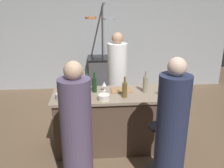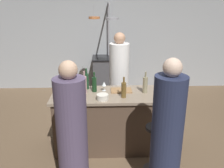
% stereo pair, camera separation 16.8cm
% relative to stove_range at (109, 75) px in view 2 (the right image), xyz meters
% --- Properties ---
extents(ground_plane, '(9.00, 9.00, 0.00)m').
position_rel_stove_range_xyz_m(ground_plane, '(0.00, -2.45, -0.45)').
color(ground_plane, brown).
extents(back_wall, '(6.40, 0.16, 2.60)m').
position_rel_stove_range_xyz_m(back_wall, '(0.00, 0.40, 0.85)').
color(back_wall, '#9EA3A8').
rests_on(back_wall, ground_plane).
extents(kitchen_island, '(1.80, 0.72, 0.90)m').
position_rel_stove_range_xyz_m(kitchen_island, '(0.00, -2.45, 0.01)').
color(kitchen_island, brown).
rests_on(kitchen_island, ground_plane).
extents(stove_range, '(0.80, 0.64, 0.89)m').
position_rel_stove_range_xyz_m(stove_range, '(0.00, 0.00, 0.00)').
color(stove_range, '#47474C').
rests_on(stove_range, ground_plane).
extents(chef, '(0.36, 0.36, 1.69)m').
position_rel_stove_range_xyz_m(chef, '(0.16, -1.56, 0.34)').
color(chef, white).
rests_on(chef, ground_plane).
extents(bar_stool_right, '(0.28, 0.28, 0.68)m').
position_rel_stove_range_xyz_m(bar_stool_right, '(0.54, -3.07, -0.07)').
color(bar_stool_right, '#4C4C51').
rests_on(bar_stool_right, ground_plane).
extents(guest_right, '(0.35, 0.35, 1.68)m').
position_rel_stove_range_xyz_m(guest_right, '(0.58, -3.46, 0.33)').
color(guest_right, '#262D4C').
rests_on(guest_right, ground_plane).
extents(bar_stool_left, '(0.28, 0.28, 0.68)m').
position_rel_stove_range_xyz_m(bar_stool_left, '(-0.55, -3.07, -0.07)').
color(bar_stool_left, '#4C4C51').
rests_on(bar_stool_left, ground_plane).
extents(guest_left, '(0.35, 0.35, 1.65)m').
position_rel_stove_range_xyz_m(guest_left, '(-0.49, -3.42, 0.32)').
color(guest_left, '#594C6B').
rests_on(guest_left, ground_plane).
extents(overhead_pot_rack, '(0.59, 1.32, 2.17)m').
position_rel_stove_range_xyz_m(overhead_pot_rack, '(-0.05, -0.39, 1.17)').
color(overhead_pot_rack, gray).
rests_on(overhead_pot_rack, ground_plane).
extents(cutting_board, '(0.32, 0.22, 0.02)m').
position_rel_stove_range_xyz_m(cutting_board, '(0.14, -2.34, 0.46)').
color(cutting_board, '#997047').
rests_on(cutting_board, kitchen_island).
extents(pepper_mill, '(0.05, 0.05, 0.21)m').
position_rel_stove_range_xyz_m(pepper_mill, '(-0.59, -2.36, 0.56)').
color(pepper_mill, '#382319').
rests_on(pepper_mill, kitchen_island).
extents(wine_bottle_green, '(0.07, 0.07, 0.33)m').
position_rel_stove_range_xyz_m(wine_bottle_green, '(-0.39, -2.23, 0.58)').
color(wine_bottle_green, '#193D23').
rests_on(wine_bottle_green, kitchen_island).
extents(wine_bottle_white, '(0.07, 0.07, 0.33)m').
position_rel_stove_range_xyz_m(wine_bottle_white, '(0.49, -2.42, 0.58)').
color(wine_bottle_white, gray).
rests_on(wine_bottle_white, kitchen_island).
extents(wine_bottle_amber, '(0.07, 0.07, 0.31)m').
position_rel_stove_range_xyz_m(wine_bottle_amber, '(0.16, -2.60, 0.57)').
color(wine_bottle_amber, brown).
rests_on(wine_bottle_amber, kitchen_island).
extents(wine_bottle_red, '(0.07, 0.07, 0.31)m').
position_rel_stove_range_xyz_m(wine_bottle_red, '(-0.27, -2.35, 0.57)').
color(wine_bottle_red, '#143319').
rests_on(wine_bottle_red, kitchen_island).
extents(wine_bottle_rose, '(0.07, 0.07, 0.33)m').
position_rel_stove_range_xyz_m(wine_bottle_rose, '(-0.42, -2.38, 0.58)').
color(wine_bottle_rose, '#B78C8E').
rests_on(wine_bottle_rose, kitchen_island).
extents(wine_glass_by_chef, '(0.07, 0.07, 0.15)m').
position_rel_stove_range_xyz_m(wine_glass_by_chef, '(0.69, -2.54, 0.56)').
color(wine_glass_by_chef, silver).
rests_on(wine_glass_by_chef, kitchen_island).
extents(wine_glass_near_left_guest, '(0.07, 0.07, 0.15)m').
position_rel_stove_range_xyz_m(wine_glass_near_left_guest, '(-0.77, -2.25, 0.56)').
color(wine_glass_near_left_guest, silver).
rests_on(wine_glass_near_left_guest, kitchen_island).
extents(wine_glass_near_right_guest, '(0.07, 0.07, 0.15)m').
position_rel_stove_range_xyz_m(wine_glass_near_right_guest, '(-0.12, -2.32, 0.56)').
color(wine_glass_near_right_guest, silver).
rests_on(wine_glass_near_right_guest, kitchen_island).
extents(mixing_bowl_steel, '(0.17, 0.17, 0.08)m').
position_rel_stove_range_xyz_m(mixing_bowl_steel, '(-0.74, -2.58, 0.49)').
color(mixing_bowl_steel, '#B7B7BC').
rests_on(mixing_bowl_steel, kitchen_island).
extents(mixing_bowl_ceramic, '(0.17, 0.17, 0.08)m').
position_rel_stove_range_xyz_m(mixing_bowl_ceramic, '(-0.15, -2.67, 0.49)').
color(mixing_bowl_ceramic, silver).
rests_on(mixing_bowl_ceramic, kitchen_island).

